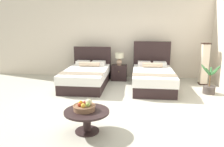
% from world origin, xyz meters
% --- Properties ---
extents(ground_plane, '(9.78, 9.38, 0.02)m').
position_xyz_m(ground_plane, '(0.00, 0.00, -0.01)').
color(ground_plane, beige).
extents(wall_back, '(9.78, 0.12, 2.85)m').
position_xyz_m(wall_back, '(0.00, 2.89, 1.42)').
color(wall_back, beige).
rests_on(wall_back, ground).
extents(bed_near_window, '(1.30, 2.11, 1.11)m').
position_xyz_m(bed_near_window, '(-1.00, 1.49, 0.30)').
color(bed_near_window, black).
rests_on(bed_near_window, ground).
extents(bed_near_corner, '(1.24, 2.14, 1.30)m').
position_xyz_m(bed_near_corner, '(1.01, 1.50, 0.31)').
color(bed_near_corner, black).
rests_on(bed_near_corner, ground).
extents(nightstand, '(0.51, 0.41, 0.51)m').
position_xyz_m(nightstand, '(-0.05, 2.30, 0.25)').
color(nightstand, black).
rests_on(nightstand, ground).
extents(table_lamp, '(0.28, 0.28, 0.41)m').
position_xyz_m(table_lamp, '(-0.05, 2.32, 0.76)').
color(table_lamp, tan).
rests_on(table_lamp, nightstand).
extents(coffee_table, '(0.80, 0.80, 0.40)m').
position_xyz_m(coffee_table, '(-0.37, -1.49, 0.29)').
color(coffee_table, black).
rests_on(coffee_table, ground).
extents(fruit_bowl, '(0.40, 0.40, 0.20)m').
position_xyz_m(fruit_bowl, '(-0.41, -1.47, 0.47)').
color(fruit_bowl, '#865E44').
rests_on(fruit_bowl, coffee_table).
extents(floor_lamp_corner, '(0.25, 0.25, 1.29)m').
position_xyz_m(floor_lamp_corner, '(2.63, 2.05, 0.65)').
color(floor_lamp_corner, black).
rests_on(floor_lamp_corner, ground).
extents(potted_palm, '(0.53, 0.50, 0.81)m').
position_xyz_m(potted_palm, '(2.51, 1.05, 0.22)').
color(potted_palm, '#473E3A').
rests_on(potted_palm, ground).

